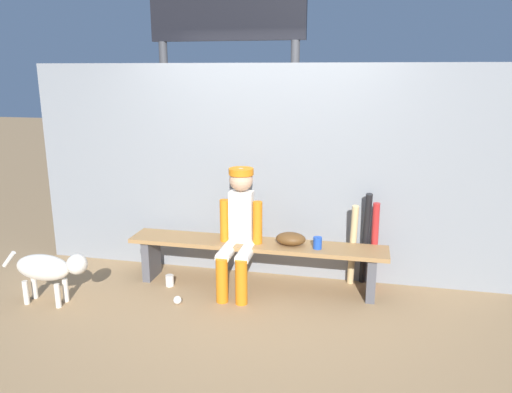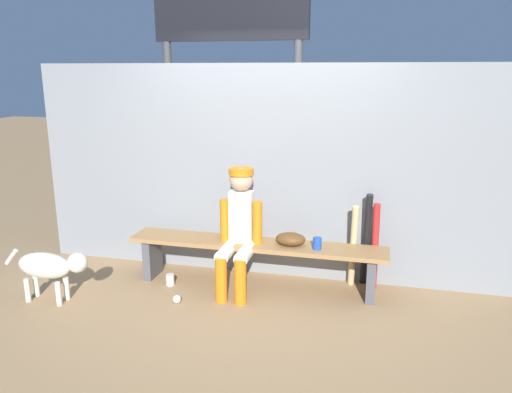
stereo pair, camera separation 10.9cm
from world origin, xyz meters
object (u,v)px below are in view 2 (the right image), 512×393
Objects in this scene: bat_wood_natural at (353,246)px; bat_aluminum_red at (375,247)px; dugout_bench at (256,252)px; player_seated at (238,227)px; scoreboard at (235,38)px; cup_on_ground at (170,280)px; bat_aluminum_black at (366,240)px; baseball_glove at (291,239)px; dog at (50,266)px; baseball at (177,299)px; cup_on_bench at (317,243)px.

bat_wood_natural is 0.97× the size of bat_aluminum_red.
player_seated reaches higher than dugout_bench.
scoreboard reaches higher than player_seated.
dugout_bench is 0.93m from bat_wood_natural.
player_seated is 10.61× the size of cup_on_ground.
bat_aluminum_red is 7.79× the size of cup_on_ground.
bat_aluminum_black is at bearing 13.36° from cup_on_ground.
bat_aluminum_black is at bearing 142.70° from bat_aluminum_red.
dugout_bench is 0.33m from player_seated.
bat_aluminum_red is (0.77, 0.21, -0.09)m from baseball_glove.
scoreboard is 3.19m from dog.
baseball is 0.02× the size of scoreboard.
bat_aluminum_red is at bearing -37.30° from bat_aluminum_black.
player_seated is 0.90m from cup_on_ground.
dog is (-1.13, -2.16, -2.07)m from scoreboard.
cup_on_bench reaches higher than cup_on_ground.
dog is at bearing -161.44° from bat_aluminum_red.
scoreboard is (-0.45, 1.53, 1.77)m from player_seated.
dugout_bench is at bearing 175.63° from cup_on_bench.
bat_aluminum_red is at bearing 10.73° from dugout_bench.
bat_aluminum_black is 1.11× the size of dog.
bat_aluminum_red is (1.24, 0.32, -0.21)m from player_seated.
baseball_glove is 2.54m from scoreboard.
scoreboard is (-1.18, 1.46, 1.89)m from cup_on_bench.
player_seated is 0.74m from cup_on_bench.
bat_wood_natural is at bearing 17.24° from player_seated.
baseball_glove reaches higher than baseball.
bat_aluminum_black is (1.02, 0.27, 0.11)m from dugout_bench.
cup_on_bench is (-0.43, -0.32, 0.04)m from bat_aluminum_black.
cup_on_bench is (1.41, 0.12, 0.45)m from cup_on_ground.
dog is (-0.90, -0.57, 0.28)m from cup_on_ground.
bat_aluminum_red is (0.20, -0.00, 0.01)m from bat_wood_natural.
player_seated is (-0.14, -0.11, 0.28)m from dugout_bench.
cup_on_ground reaches higher than baseball.
baseball is at bearing 11.60° from dog.
baseball_glove is 3.78× the size of baseball.
dugout_bench is at bearing -169.27° from bat_aluminum_red.
cup_on_bench is at bearing 4.83° from cup_on_ground.
bat_aluminum_red is 1.02× the size of dog.
bat_aluminum_red reaches higher than dugout_bench.
cup_on_ground is at bearing 121.66° from baseball.
cup_on_ground is (-1.93, -0.37, -0.37)m from bat_aluminum_red.
player_seated is at bearing -73.55° from scoreboard.
dugout_bench is 1.06m from bat_aluminum_black.
dugout_bench reaches higher than cup_on_ground.
dugout_bench is at bearing -166.73° from bat_wood_natural.
cup_on_bench is at bearing 21.28° from baseball.
bat_aluminum_red is at bearing -1.03° from bat_wood_natural.
cup_on_bench reaches higher than baseball.
baseball_glove is 0.61m from bat_wood_natural.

